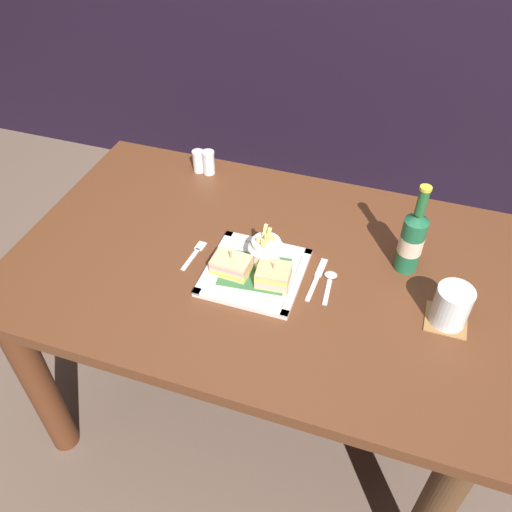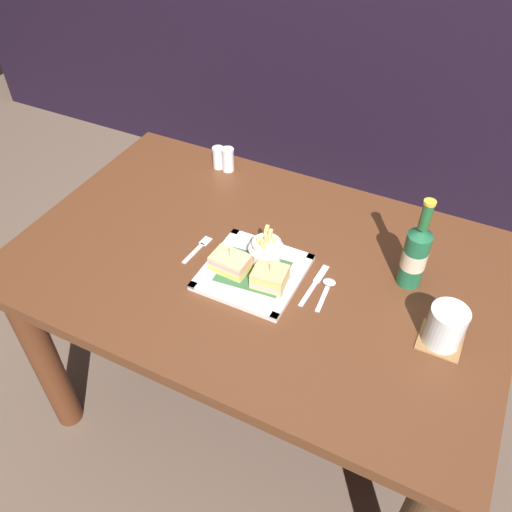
% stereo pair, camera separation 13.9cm
% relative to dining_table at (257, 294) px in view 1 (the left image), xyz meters
% --- Properties ---
extents(ground_plane, '(6.00, 6.00, 0.00)m').
position_rel_dining_table_xyz_m(ground_plane, '(0.00, 0.00, -0.60)').
color(ground_plane, brown).
extents(dining_table, '(1.34, 0.86, 0.73)m').
position_rel_dining_table_xyz_m(dining_table, '(0.00, 0.00, 0.00)').
color(dining_table, '#5A311B').
rests_on(dining_table, ground_plane).
extents(square_plate, '(0.25, 0.25, 0.02)m').
position_rel_dining_table_xyz_m(square_plate, '(0.01, -0.06, 0.14)').
color(square_plate, white).
rests_on(square_plate, dining_table).
extents(sandwich_half_left, '(0.10, 0.07, 0.08)m').
position_rel_dining_table_xyz_m(sandwich_half_left, '(-0.05, -0.08, 0.17)').
color(sandwich_half_left, beige).
rests_on(sandwich_half_left, square_plate).
extents(sandwich_half_right, '(0.09, 0.08, 0.07)m').
position_rel_dining_table_xyz_m(sandwich_half_right, '(0.07, -0.08, 0.17)').
color(sandwich_half_right, '#D8B56F').
rests_on(sandwich_half_right, square_plate).
extents(fries_cup, '(0.10, 0.10, 0.12)m').
position_rel_dining_table_xyz_m(fries_cup, '(0.03, -0.01, 0.20)').
color(fries_cup, white).
rests_on(fries_cup, square_plate).
extents(beer_bottle, '(0.06, 0.06, 0.26)m').
position_rel_dining_table_xyz_m(beer_bottle, '(0.39, 0.10, 0.23)').
color(beer_bottle, '#1E633F').
rests_on(beer_bottle, dining_table).
extents(drink_coaster, '(0.10, 0.10, 0.00)m').
position_rel_dining_table_xyz_m(drink_coaster, '(0.51, -0.06, 0.14)').
color(drink_coaster, '#9C6C3D').
rests_on(drink_coaster, dining_table).
extents(water_glass, '(0.09, 0.09, 0.10)m').
position_rel_dining_table_xyz_m(water_glass, '(0.51, -0.06, 0.19)').
color(water_glass, silver).
rests_on(water_glass, dining_table).
extents(fork, '(0.03, 0.13, 0.00)m').
position_rel_dining_table_xyz_m(fork, '(-0.17, -0.03, 0.14)').
color(fork, silver).
rests_on(fork, dining_table).
extents(knife, '(0.02, 0.17, 0.00)m').
position_rel_dining_table_xyz_m(knife, '(0.17, -0.02, 0.14)').
color(knife, silver).
rests_on(knife, dining_table).
extents(spoon, '(0.04, 0.12, 0.01)m').
position_rel_dining_table_xyz_m(spoon, '(0.21, -0.01, 0.14)').
color(spoon, silver).
rests_on(spoon, dining_table).
extents(salt_shaker, '(0.04, 0.04, 0.08)m').
position_rel_dining_table_xyz_m(salt_shaker, '(-0.32, 0.35, 0.17)').
color(salt_shaker, silver).
rests_on(salt_shaker, dining_table).
extents(pepper_shaker, '(0.04, 0.04, 0.08)m').
position_rel_dining_table_xyz_m(pepper_shaker, '(-0.28, 0.35, 0.17)').
color(pepper_shaker, silver).
rests_on(pepper_shaker, dining_table).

